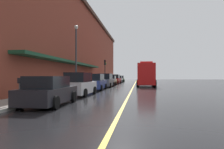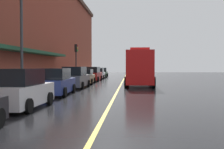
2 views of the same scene
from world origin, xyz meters
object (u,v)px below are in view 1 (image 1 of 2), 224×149
parked_car_3 (106,81)px  parking_meter_1 (20,86)px  parked_car_4 (111,81)px  parked_car_1 (79,85)px  parked_car_5 (115,79)px  fire_truck (146,75)px  parked_car_2 (95,82)px  parked_car_7 (121,79)px  parked_car_0 (49,91)px  parked_car_6 (118,79)px  traffic_light_near (105,67)px  street_lamp_left (76,50)px  parking_meter_0 (107,78)px

parked_car_3 → parking_meter_1: 18.04m
parked_car_3 → parked_car_4: 5.39m
parked_car_1 → parked_car_4: bearing=1.8°
parked_car_5 → fire_truck: bearing=-141.3°
parked_car_1 → parked_car_2: 6.07m
parked_car_2 → parked_car_7: size_ratio=1.03×
parked_car_0 → parked_car_2: (-0.00, 11.41, 0.10)m
parked_car_6 → parked_car_4: bearing=179.1°
parked_car_4 → traffic_light_near: 3.43m
parked_car_3 → parking_meter_1: (-1.44, -17.98, 0.18)m
parked_car_4 → street_lamp_left: 13.06m
parked_car_0 → parked_car_5: bearing=-1.4°
parked_car_4 → parked_car_6: parked_car_4 is taller
parked_car_4 → parking_meter_0: size_ratio=3.29×
parked_car_1 → parked_car_0: bearing=-178.4°
parked_car_7 → traffic_light_near: size_ratio=1.07×
parked_car_3 → parking_meter_1: size_ratio=3.56×
parked_car_5 → fire_truck: (5.77, -7.66, 0.86)m
parked_car_0 → parked_car_4: 22.76m
parked_car_5 → street_lamp_left: 18.61m
parking_meter_0 → street_lamp_left: street_lamp_left is taller
parked_car_5 → parking_meter_0: parked_car_5 is taller
parked_car_6 → parking_meter_0: parked_car_6 is taller
parked_car_0 → parked_car_1: bearing=-1.4°
parked_car_4 → traffic_light_near: size_ratio=1.02×
parked_car_0 → fire_truck: size_ratio=0.50×
parked_car_7 → traffic_light_near: 16.08m
parked_car_2 → traffic_light_near: size_ratio=1.10×
parked_car_0 → parked_car_1: 5.34m
fire_truck → parking_meter_0: fire_truck is taller
parking_meter_1 → traffic_light_near: size_ratio=0.31×
parked_car_2 → parked_car_6: size_ratio=1.02×
parked_car_4 → traffic_light_near: (-1.33, 2.05, 2.40)m
parked_car_5 → street_lamp_left: (-2.05, -18.16, 3.55)m
parking_meter_0 → parked_car_0: bearing=-87.2°
street_lamp_left → fire_truck: bearing=53.3°
parked_car_0 → parked_car_5: (0.14, 28.53, 0.11)m
parked_car_0 → parked_car_4: (0.08, 22.76, 0.01)m
parked_car_4 → parking_meter_0: parked_car_4 is taller
parked_car_1 → fire_truck: size_ratio=0.50×
parked_car_2 → parked_car_5: 17.12m
parked_car_1 → parked_car_6: parked_car_1 is taller
parked_car_4 → parked_car_7: 17.90m
parked_car_2 → parked_car_7: bearing=-1.0°
parking_meter_1 → street_lamp_left: size_ratio=0.19×
parked_car_4 → street_lamp_left: bearing=169.9°
parked_car_2 → parked_car_6: (0.16, 23.20, -0.09)m
parked_car_4 → fire_truck: 6.20m
parked_car_6 → parking_meter_1: bearing=177.1°
parked_car_0 → traffic_light_near: traffic_light_near is taller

